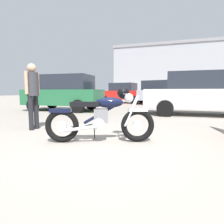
{
  "coord_description": "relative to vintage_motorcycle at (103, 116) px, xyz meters",
  "views": [
    {
      "loc": [
        1.33,
        -3.04,
        0.97
      ],
      "look_at": [
        -0.46,
        1.15,
        0.47
      ],
      "focal_mm": 29.91,
      "sensor_mm": 36.0,
      "label": 1
    }
  ],
  "objects": [
    {
      "name": "ground_plane",
      "position": [
        0.22,
        -0.14,
        -0.49
      ],
      "size": [
        80.0,
        80.0,
        0.0
      ],
      "primitive_type": "plane",
      "color": "gray"
    },
    {
      "name": "white_estate_far",
      "position": [
        0.21,
        10.46,
        0.45
      ],
      "size": [
        4.91,
        2.49,
        1.74
      ],
      "rotation": [
        0.0,
        0.0,
        -0.15
      ],
      "color": "black",
      "rests_on": "ground_plane"
    },
    {
      "name": "industrial_building",
      "position": [
        -2.91,
        36.27,
        4.41
      ],
      "size": [
        21.59,
        10.97,
        9.78
      ],
      "rotation": [
        0.0,
        0.0,
        0.1
      ],
      "color": "#9EA0A8",
      "rests_on": "ground_plane"
    },
    {
      "name": "blue_hatchback_right",
      "position": [
        2.12,
        5.26,
        0.45
      ],
      "size": [
        4.86,
        2.34,
        1.74
      ],
      "rotation": [
        0.0,
        0.0,
        3.25
      ],
      "color": "black",
      "rests_on": "ground_plane"
    },
    {
      "name": "red_hatchback_near",
      "position": [
        -4.38,
        4.59,
        0.43
      ],
      "size": [
        4.08,
        2.22,
        1.78
      ],
      "rotation": [
        0.0,
        0.0,
        3.28
      ],
      "color": "black",
      "rests_on": "ground_plane"
    },
    {
      "name": "bystander",
      "position": [
        -2.14,
        0.37,
        0.53
      ],
      "size": [
        0.3,
        0.46,
        1.66
      ],
      "rotation": [
        0.0,
        0.0,
        3.18
      ],
      "color": "black",
      "rests_on": "ground_plane"
    },
    {
      "name": "vintage_motorcycle",
      "position": [
        0.0,
        0.0,
        0.0
      ],
      "size": [
        1.93,
        1.08,
        1.07
      ],
      "rotation": [
        0.0,
        0.0,
        0.43
      ],
      "color": "black",
      "rests_on": "ground_plane"
    },
    {
      "name": "pale_sedan_back",
      "position": [
        -3.81,
        11.76,
        0.34
      ],
      "size": [
        4.28,
        2.08,
        1.67
      ],
      "rotation": [
        0.0,
        0.0,
        3.09
      ],
      "color": "black",
      "rests_on": "ground_plane"
    }
  ]
}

